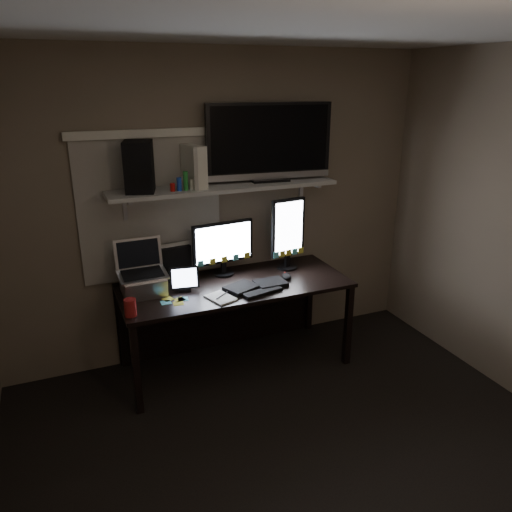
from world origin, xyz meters
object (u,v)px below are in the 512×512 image
tv (269,142)px  monitor_landscape (223,248)px  mouse (287,276)px  desk (230,298)px  speaker (139,167)px  monitor_portrait (288,234)px  keyboard (256,286)px  game_console (194,166)px  laptop (142,270)px  tablet (184,279)px  cup (130,307)px

tv → monitor_landscape: bearing=-172.0°
monitor_landscape → mouse: bearing=-38.6°
desk → speaker: 1.28m
monitor_portrait → tv: size_ratio=0.61×
desk → keyboard: 0.34m
desk → game_console: (-0.23, 0.09, 1.08)m
mouse → laptop: bearing=-170.1°
keyboard → game_console: size_ratio=1.56×
tablet → speaker: (-0.24, 0.19, 0.83)m
monitor_landscape → keyboard: 0.43m
mouse → cup: (-1.27, -0.19, 0.04)m
tv → game_console: (-0.62, -0.02, -0.15)m
desk → mouse: size_ratio=14.98×
game_console → monitor_landscape: bearing=-14.1°
desk → tv: tv is taller
monitor_portrait → speaker: bearing=170.4°
tv → game_console: bearing=-173.0°
game_console → tv: bearing=-12.2°
tablet → tv: tv is taller
desk → mouse: bearing=-24.2°
monitor_landscape → tv: size_ratio=0.52×
keyboard → cup: (-0.98, -0.12, 0.05)m
keyboard → speaker: (-0.77, 0.34, 0.92)m
desk → speaker: bearing=172.2°
monitor_landscape → cup: monitor_landscape is taller
desk → speaker: (-0.64, 0.09, 1.11)m
game_console → monitor_portrait: bearing=-18.4°
tv → speaker: size_ratio=2.78×
tv → desk: bearing=-158.8°
monitor_landscape → game_console: size_ratio=1.66×
monitor_landscape → game_console: game_console is taller
tv → laptop: bearing=-166.0°
monitor_portrait → tablet: 0.97m
cup → tablet: bearing=31.4°
cup → laptop: bearing=65.4°
laptop → monitor_portrait: bearing=2.2°
laptop → tv: (1.09, 0.16, 0.86)m
tv → speaker: bearing=-173.3°
cup → tv: size_ratio=0.12×
laptop → keyboard: bearing=-15.3°
mouse → cup: cup is taller
mouse → tv: bearing=112.8°
desk → tv: (0.39, 0.11, 1.23)m
tablet → game_console: game_console is taller
tablet → speaker: 0.89m
keyboard → cup: cup is taller
monitor_landscape → monitor_portrait: bearing=-12.5°
monitor_landscape → keyboard: (0.15, -0.35, -0.21)m
monitor_landscape → game_console: bearing=173.4°
monitor_landscape → monitor_portrait: monitor_portrait is taller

